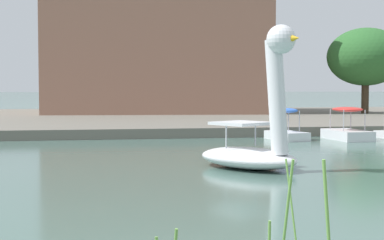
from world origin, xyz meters
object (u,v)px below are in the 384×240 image
at_px(swan_boat, 255,135).
at_px(pedal_boat_red, 347,129).
at_px(pedal_boat_blue, 287,131).
at_px(tree_broadleaf_left, 366,57).

distance_m(swan_boat, pedal_boat_red, 10.17).
height_order(pedal_boat_blue, pedal_boat_red, pedal_boat_red).
relative_size(swan_boat, tree_broadleaf_left, 0.65).
bearing_deg(pedal_boat_red, swan_boat, -127.84).
height_order(swan_boat, pedal_boat_red, swan_boat).
bearing_deg(pedal_boat_red, pedal_boat_blue, 172.06).
height_order(swan_boat, pedal_boat_blue, swan_boat).
relative_size(swan_boat, pedal_boat_red, 1.51).
xyz_separation_m(swan_boat, pedal_boat_blue, (3.76, 8.37, -0.52)).
relative_size(pedal_boat_blue, tree_broadleaf_left, 0.37).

